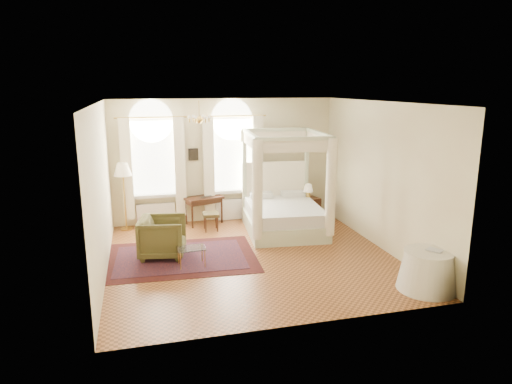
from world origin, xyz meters
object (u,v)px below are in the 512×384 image
nightstand (310,210)px  side_table (427,271)px  armchair (163,237)px  floor_lamp (123,173)px  canopy_bed (284,210)px  stool (211,216)px  writing_desk (204,201)px  coffee_table (191,250)px

nightstand → side_table: (0.54, -4.52, 0.03)m
armchair → floor_lamp: 2.55m
side_table → canopy_bed: bearing=110.9°
canopy_bed → stool: bearing=162.5°
canopy_bed → writing_desk: (-1.86, 1.20, 0.06)m
armchair → canopy_bed: bearing=-61.4°
nightstand → writing_desk: writing_desk is taller
writing_desk → coffee_table: writing_desk is taller
canopy_bed → coffee_table: (-2.54, -1.69, -0.22)m
canopy_bed → floor_lamp: size_ratio=1.45×
canopy_bed → floor_lamp: 4.17m
canopy_bed → floor_lamp: bearing=162.9°
coffee_table → floor_lamp: 3.38m
stool → nightstand: bearing=1.8°
stool → coffee_table: stool is taller
canopy_bed → nightstand: 1.17m
armchair → coffee_table: armchair is taller
canopy_bed → side_table: canopy_bed is taller
canopy_bed → side_table: bearing=-69.1°
armchair → side_table: armchair is taller
armchair → side_table: bearing=-111.5°
canopy_bed → nightstand: bearing=34.4°
nightstand → armchair: armchair is taller
nightstand → coffee_table: bearing=-146.2°
writing_desk → stool: bearing=-82.2°
canopy_bed → armchair: canopy_bed is taller
nightstand → writing_desk: 2.88m
armchair → coffee_table: bearing=-132.2°
nightstand → writing_desk: size_ratio=0.61×
writing_desk → coffee_table: bearing=-103.2°
side_table → floor_lamp: bearing=136.7°
canopy_bed → stool: size_ratio=5.45×
canopy_bed → coffee_table: size_ratio=4.30×
writing_desk → coffee_table: 2.98m
nightstand → writing_desk: bearing=168.9°
coffee_table → side_table: 4.57m
stool → floor_lamp: (-2.11, 0.63, 1.10)m
nightstand → canopy_bed: bearing=-145.6°
writing_desk → stool: (0.09, -0.63, -0.25)m
stool → side_table: 5.50m
canopy_bed → writing_desk: bearing=147.3°
nightstand → armchair: size_ratio=0.69×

